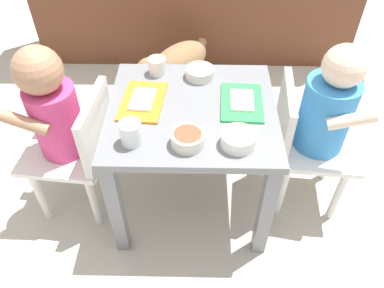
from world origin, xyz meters
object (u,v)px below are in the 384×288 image
at_px(water_cup_left, 157,67).
at_px(cereal_bowl_left_side, 200,72).
at_px(food_tray_right, 242,102).
at_px(veggie_bowl_near, 238,139).
at_px(dining_table, 192,129).
at_px(water_cup_right, 131,134).
at_px(seated_child_left, 59,117).
at_px(seated_child_right, 322,114).
at_px(dog, 175,64).
at_px(veggie_bowl_far, 188,138).
at_px(food_tray_left, 143,101).

relative_size(water_cup_left, cereal_bowl_left_side, 0.63).
bearing_deg(food_tray_right, veggie_bowl_near, -97.62).
distance_m(dining_table, water_cup_right, 0.26).
bearing_deg(dining_table, cereal_bowl_left_side, 82.20).
relative_size(seated_child_left, veggie_bowl_near, 6.74).
height_order(water_cup_left, veggie_bowl_near, water_cup_left).
relative_size(dining_table, cereal_bowl_left_side, 5.43).
distance_m(seated_child_right, water_cup_right, 0.63).
bearing_deg(dining_table, seated_child_right, 3.56).
bearing_deg(veggie_bowl_near, water_cup_left, 126.07).
bearing_deg(dining_table, dog, 98.20).
distance_m(water_cup_right, veggie_bowl_far, 0.16).
relative_size(water_cup_right, veggie_bowl_near, 0.72).
distance_m(food_tray_left, cereal_bowl_left_side, 0.24).
xyz_separation_m(seated_child_left, cereal_bowl_left_side, (0.46, 0.19, 0.05)).
height_order(seated_child_right, dog, seated_child_right).
distance_m(dog, water_cup_right, 0.89).
height_order(dining_table, food_tray_left, food_tray_left).
xyz_separation_m(dog, food_tray_right, (0.26, -0.65, 0.27)).
bearing_deg(dining_table, food_tray_right, 10.39).
distance_m(dining_table, food_tray_left, 0.19).
bearing_deg(food_tray_left, seated_child_left, -170.69).
relative_size(dining_table, water_cup_right, 7.47).
height_order(dog, cereal_bowl_left_side, cereal_bowl_left_side).
height_order(food_tray_right, veggie_bowl_far, veggie_bowl_far).
relative_size(veggie_bowl_far, veggie_bowl_near, 0.98).
height_order(dining_table, water_cup_left, water_cup_left).
xyz_separation_m(food_tray_right, water_cup_left, (-0.29, 0.17, 0.02)).
height_order(dog, veggie_bowl_far, veggie_bowl_far).
relative_size(seated_child_right, cereal_bowl_left_side, 6.73).
bearing_deg(veggie_bowl_far, food_tray_right, 48.52).
relative_size(dog, food_tray_left, 1.82).
bearing_deg(food_tray_right, dining_table, -169.61).
relative_size(seated_child_left, water_cup_right, 9.35).
distance_m(seated_child_left, water_cup_right, 0.30).
relative_size(seated_child_left, seated_child_right, 1.01).
xyz_separation_m(seated_child_left, veggie_bowl_far, (0.42, -0.15, 0.05)).
distance_m(dining_table, dog, 0.71).
height_order(dog, veggie_bowl_near, veggie_bowl_near).
distance_m(water_cup_left, cereal_bowl_left_side, 0.15).
distance_m(food_tray_left, water_cup_right, 0.19).
xyz_separation_m(seated_child_right, veggie_bowl_far, (-0.44, -0.19, 0.06)).
distance_m(dog, cereal_bowl_left_side, 0.59).
bearing_deg(cereal_bowl_left_side, seated_child_left, -157.39).
distance_m(seated_child_left, veggie_bowl_near, 0.59).
distance_m(food_tray_right, veggie_bowl_far, 0.26).
relative_size(seated_child_right, food_tray_right, 3.28).
distance_m(food_tray_left, veggie_bowl_far, 0.25).
distance_m(dining_table, seated_child_right, 0.43).
height_order(seated_child_left, food_tray_right, seated_child_left).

